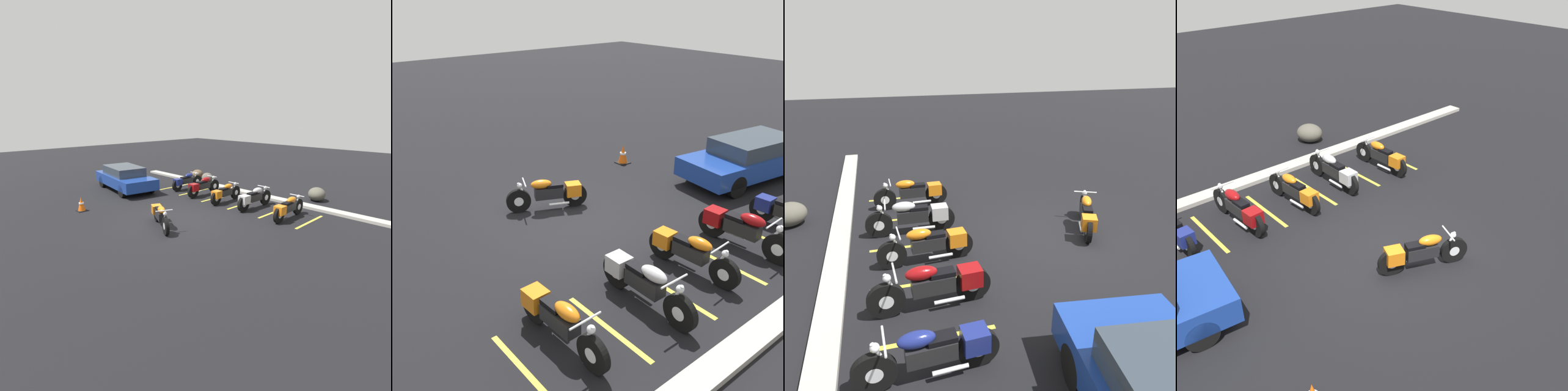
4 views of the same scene
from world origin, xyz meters
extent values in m
plane|color=black|center=(0.00, 0.00, 0.00)|extent=(60.00, 60.00, 0.00)
cylinder|color=black|center=(0.84, -1.15, 0.32)|extent=(0.63, 0.37, 0.64)
cylinder|color=silver|center=(0.84, -1.15, 0.32)|extent=(0.27, 0.21, 0.24)
cylinder|color=black|center=(-0.53, -0.53, 0.32)|extent=(0.63, 0.37, 0.64)
cylinder|color=silver|center=(-0.53, -0.53, 0.32)|extent=(0.27, 0.21, 0.24)
cube|color=black|center=(0.11, -0.82, 0.46)|extent=(0.78, 0.55, 0.29)
ellipsoid|color=orange|center=(0.29, -0.90, 0.72)|extent=(0.60, 0.45, 0.23)
cube|color=black|center=(-0.04, -0.75, 0.66)|extent=(0.48, 0.39, 0.08)
cube|color=orange|center=(-0.48, -0.55, 0.49)|extent=(0.49, 0.48, 0.33)
cylinder|color=silver|center=(0.73, -1.10, 0.57)|extent=(0.25, 0.16, 0.51)
cylinder|color=silver|center=(0.68, -1.07, 0.82)|extent=(0.28, 0.56, 0.03)
sphere|color=silver|center=(0.79, -1.13, 0.74)|extent=(0.14, 0.14, 0.14)
cylinder|color=silver|center=(-0.05, -0.60, 0.18)|extent=(0.51, 0.28, 0.07)
cylinder|color=black|center=(-3.68, 4.64, 0.32)|extent=(0.15, 0.65, 0.65)
cylinder|color=silver|center=(-3.68, 4.64, 0.32)|extent=(0.14, 0.25, 0.25)
cylinder|color=black|center=(-3.60, 3.12, 0.32)|extent=(0.15, 0.65, 0.65)
cylinder|color=silver|center=(-3.60, 3.12, 0.32)|extent=(0.14, 0.25, 0.25)
cube|color=black|center=(-3.63, 3.83, 0.47)|extent=(0.31, 0.76, 0.29)
ellipsoid|color=navy|center=(-3.64, 4.02, 0.74)|extent=(0.28, 0.56, 0.24)
cube|color=black|center=(-3.62, 3.66, 0.67)|extent=(0.26, 0.44, 0.08)
cube|color=navy|center=(-3.60, 3.17, 0.50)|extent=(0.37, 0.41, 0.33)
cylinder|color=silver|center=(-3.67, 4.52, 0.58)|extent=(0.07, 0.26, 0.52)
cylinder|color=silver|center=(-3.67, 4.46, 0.83)|extent=(0.61, 0.07, 0.04)
sphere|color=silver|center=(-3.67, 4.59, 0.76)|extent=(0.14, 0.14, 0.14)
cylinder|color=silver|center=(-3.76, 3.57, 0.18)|extent=(0.10, 0.54, 0.07)
cylinder|color=black|center=(-2.10, 4.41, 0.34)|extent=(0.16, 0.69, 0.69)
cylinder|color=silver|center=(-2.10, 4.41, 0.34)|extent=(0.15, 0.27, 0.26)
cylinder|color=black|center=(-2.00, 2.80, 0.34)|extent=(0.16, 0.69, 0.69)
cylinder|color=silver|center=(-2.00, 2.80, 0.34)|extent=(0.15, 0.27, 0.26)
cube|color=black|center=(-2.05, 3.55, 0.50)|extent=(0.34, 0.81, 0.31)
ellipsoid|color=maroon|center=(-2.06, 3.76, 0.78)|extent=(0.30, 0.60, 0.25)
cube|color=black|center=(-2.04, 3.37, 0.71)|extent=(0.28, 0.47, 0.08)
cube|color=maroon|center=(-2.01, 2.85, 0.53)|extent=(0.40, 0.44, 0.35)
cylinder|color=silver|center=(-2.09, 4.28, 0.61)|extent=(0.08, 0.28, 0.55)
cylinder|color=silver|center=(-2.09, 4.22, 0.88)|extent=(0.65, 0.07, 0.04)
sphere|color=silver|center=(-2.09, 4.35, 0.80)|extent=(0.15, 0.15, 0.15)
cylinder|color=silver|center=(-2.18, 3.28, 0.19)|extent=(0.11, 0.58, 0.07)
cylinder|color=black|center=(-0.49, 4.22, 0.32)|extent=(0.16, 0.65, 0.64)
cylinder|color=silver|center=(-0.49, 4.22, 0.32)|extent=(0.14, 0.25, 0.24)
cylinder|color=black|center=(-0.39, 2.71, 0.32)|extent=(0.16, 0.65, 0.64)
cylinder|color=silver|center=(-0.39, 2.71, 0.32)|extent=(0.14, 0.25, 0.24)
cube|color=black|center=(-0.43, 3.42, 0.47)|extent=(0.32, 0.76, 0.29)
ellipsoid|color=orange|center=(-0.45, 3.61, 0.73)|extent=(0.29, 0.56, 0.23)
cube|color=black|center=(-0.42, 3.25, 0.66)|extent=(0.26, 0.44, 0.08)
cube|color=orange|center=(-0.39, 2.76, 0.50)|extent=(0.38, 0.41, 0.33)
cylinder|color=silver|center=(-0.48, 4.10, 0.58)|extent=(0.08, 0.26, 0.52)
cylinder|color=silver|center=(-0.47, 4.04, 0.83)|extent=(0.61, 0.08, 0.04)
sphere|color=silver|center=(-0.48, 4.17, 0.75)|extent=(0.14, 0.14, 0.14)
cylinder|color=silver|center=(-0.55, 3.16, 0.18)|extent=(0.10, 0.54, 0.07)
cylinder|color=black|center=(1.09, 4.45, 0.34)|extent=(0.13, 0.68, 0.68)
cylinder|color=silver|center=(1.09, 4.45, 0.34)|extent=(0.13, 0.26, 0.26)
cylinder|color=black|center=(1.07, 2.85, 0.34)|extent=(0.13, 0.68, 0.68)
cylinder|color=silver|center=(1.07, 2.85, 0.34)|extent=(0.13, 0.26, 0.26)
cube|color=black|center=(1.08, 3.60, 0.49)|extent=(0.30, 0.78, 0.31)
ellipsoid|color=#B7B7BC|center=(1.08, 3.80, 0.77)|extent=(0.27, 0.58, 0.25)
cube|color=black|center=(1.08, 3.42, 0.70)|extent=(0.25, 0.46, 0.08)
cube|color=#B7B7BC|center=(1.07, 2.90, 0.52)|extent=(0.38, 0.42, 0.35)
cylinder|color=silver|center=(1.09, 4.32, 0.61)|extent=(0.06, 0.27, 0.55)
cylinder|color=silver|center=(1.09, 4.26, 0.87)|extent=(0.64, 0.04, 0.04)
sphere|color=silver|center=(1.09, 4.39, 0.79)|extent=(0.14, 0.14, 0.14)
cylinder|color=silver|center=(0.93, 3.34, 0.19)|extent=(0.08, 0.57, 0.07)
cylinder|color=black|center=(2.83, 4.23, 0.33)|extent=(0.14, 0.65, 0.65)
cylinder|color=silver|center=(2.83, 4.23, 0.33)|extent=(0.13, 0.25, 0.25)
cylinder|color=black|center=(2.88, 2.70, 0.33)|extent=(0.14, 0.65, 0.65)
cylinder|color=silver|center=(2.88, 2.70, 0.33)|extent=(0.13, 0.25, 0.25)
cube|color=black|center=(2.86, 3.42, 0.47)|extent=(0.30, 0.76, 0.30)
ellipsoid|color=orange|center=(2.85, 3.62, 0.74)|extent=(0.27, 0.56, 0.24)
cube|color=black|center=(2.86, 3.25, 0.67)|extent=(0.25, 0.44, 0.08)
cube|color=orange|center=(2.88, 2.75, 0.50)|extent=(0.37, 0.40, 0.34)
cylinder|color=silver|center=(2.83, 4.11, 0.58)|extent=(0.07, 0.26, 0.52)
cylinder|color=silver|center=(2.84, 4.05, 0.84)|extent=(0.61, 0.05, 0.04)
sphere|color=silver|center=(2.83, 4.18, 0.76)|extent=(0.14, 0.14, 0.14)
cylinder|color=silver|center=(2.72, 3.17, 0.18)|extent=(0.09, 0.54, 0.07)
cylinder|color=black|center=(-4.31, 1.87, 0.32)|extent=(0.66, 0.30, 0.64)
cube|color=#A8A399|center=(0.00, 5.42, 0.06)|extent=(18.00, 0.50, 0.12)
ellipsoid|color=#535044|center=(2.43, 6.77, 0.32)|extent=(1.15, 1.20, 0.65)
cube|color=gold|center=(-2.87, 3.67, 0.00)|extent=(0.10, 2.10, 0.00)
cube|color=gold|center=(-1.24, 3.67, 0.00)|extent=(0.10, 2.10, 0.00)
cube|color=gold|center=(0.39, 3.67, 0.00)|extent=(0.10, 2.10, 0.00)
cube|color=gold|center=(2.02, 3.67, 0.00)|extent=(0.10, 2.10, 0.00)
cube|color=gold|center=(3.65, 3.67, 0.00)|extent=(0.10, 2.10, 0.00)
camera|label=1|loc=(8.66, -7.16, 4.04)|focal=28.00mm
camera|label=2|loc=(6.23, 8.24, 5.33)|focal=42.00mm
camera|label=3|loc=(-7.93, 4.28, 4.56)|focal=35.00mm
camera|label=4|loc=(-6.15, -6.13, 6.63)|focal=42.00mm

